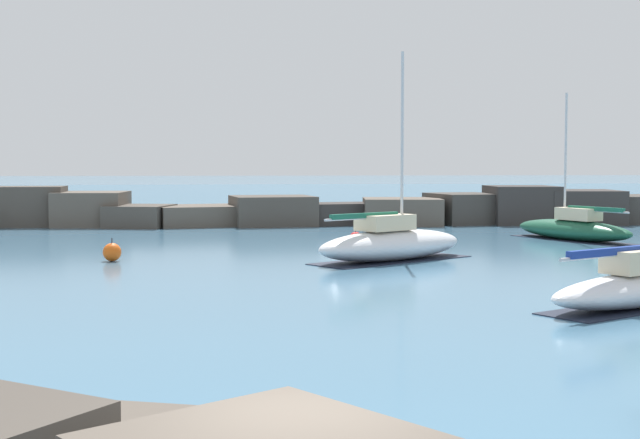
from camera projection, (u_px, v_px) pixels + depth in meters
open_sea_beyond at (231, 194)px, 117.66m from camera, size 400.00×116.00×0.01m
breakwater_jetty at (279, 210)px, 58.17m from camera, size 64.71×6.66×2.57m
sailboat_moored_0 at (391, 243)px, 36.80m from camera, size 7.76×6.42×8.63m
sailboat_moored_3 at (573, 228)px, 46.61m from camera, size 4.77×8.18×7.74m
mooring_buoy_orange_near at (112, 252)px, 36.53m from camera, size 0.75×0.75×0.95m
mooring_buoy_far_side at (356, 238)px, 44.59m from camera, size 0.60×0.60×0.80m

